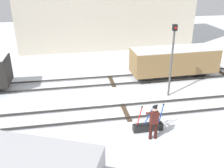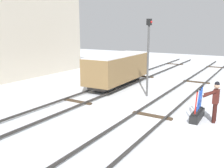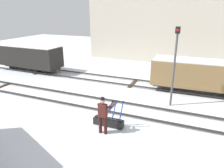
% 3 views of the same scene
% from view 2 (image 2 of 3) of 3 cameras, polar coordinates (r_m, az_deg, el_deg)
% --- Properties ---
extents(ground_plane, '(60.00, 60.00, 0.00)m').
position_cam_2_polar(ground_plane, '(11.91, 9.13, -7.30)').
color(ground_plane, silver).
extents(track_main_line, '(44.00, 1.94, 0.18)m').
position_cam_2_polar(track_main_line, '(11.88, 9.15, -6.81)').
color(track_main_line, '#2D2B28').
rests_on(track_main_line, ground_plane).
extents(track_siding_near, '(44.00, 1.94, 0.18)m').
position_cam_2_polar(track_siding_near, '(14.08, -8.02, -3.68)').
color(track_siding_near, '#2D2B28').
rests_on(track_siding_near, ground_plane).
extents(switch_lever_frame, '(1.55, 0.38, 1.44)m').
position_cam_2_polar(switch_lever_frame, '(11.98, 18.90, -6.47)').
color(switch_lever_frame, black).
rests_on(switch_lever_frame, ground_plane).
extents(rail_worker, '(0.54, 0.67, 1.82)m').
position_cam_2_polar(rail_worker, '(11.66, 22.47, -3.21)').
color(rail_worker, '#351511').
rests_on(rail_worker, ground_plane).
extents(signal_post, '(0.24, 0.32, 4.56)m').
position_cam_2_polar(signal_post, '(14.87, 8.28, 7.49)').
color(signal_post, '#4C4C4C').
rests_on(signal_post, ground_plane).
extents(freight_car_near_switch, '(6.39, 2.18, 2.25)m').
position_cam_2_polar(freight_car_near_switch, '(17.60, 1.50, 3.68)').
color(freight_car_near_switch, '#2D2B28').
rests_on(freight_car_near_switch, ground_plane).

